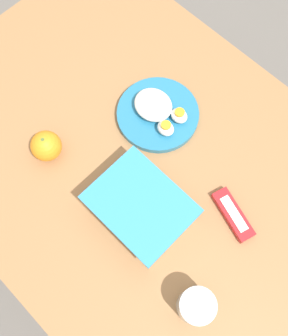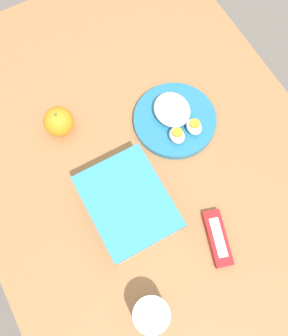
% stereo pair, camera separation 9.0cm
% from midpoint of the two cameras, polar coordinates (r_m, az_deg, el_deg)
% --- Properties ---
extents(ground_plane, '(10.00, 10.00, 0.00)m').
position_cam_midpoint_polar(ground_plane, '(1.66, -2.79, -7.48)').
color(ground_plane, '#66605B').
extents(table, '(1.09, 0.82, 0.74)m').
position_cam_midpoint_polar(table, '(1.04, -4.39, 0.32)').
color(table, '#996B42').
rests_on(table, ground_plane).
extents(food_container, '(0.21, 0.17, 0.08)m').
position_cam_midpoint_polar(food_container, '(0.87, -3.43, -6.39)').
color(food_container, white).
rests_on(food_container, table).
extents(orange_fruit, '(0.07, 0.07, 0.07)m').
position_cam_midpoint_polar(orange_fruit, '(0.95, -16.65, 2.73)').
color(orange_fruit, orange).
rests_on(orange_fruit, table).
extents(rice_plate, '(0.20, 0.20, 0.05)m').
position_cam_midpoint_polar(rice_plate, '(0.97, -0.63, 7.73)').
color(rice_plate, teal).
rests_on(rice_plate, table).
extents(candy_bar, '(0.13, 0.07, 0.02)m').
position_cam_midpoint_polar(candy_bar, '(0.90, 10.06, -7.08)').
color(candy_bar, red).
rests_on(candy_bar, table).
extents(drinking_glass, '(0.07, 0.07, 0.08)m').
position_cam_midpoint_polar(drinking_glass, '(0.84, 4.35, -19.79)').
color(drinking_glass, silver).
rests_on(drinking_glass, table).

